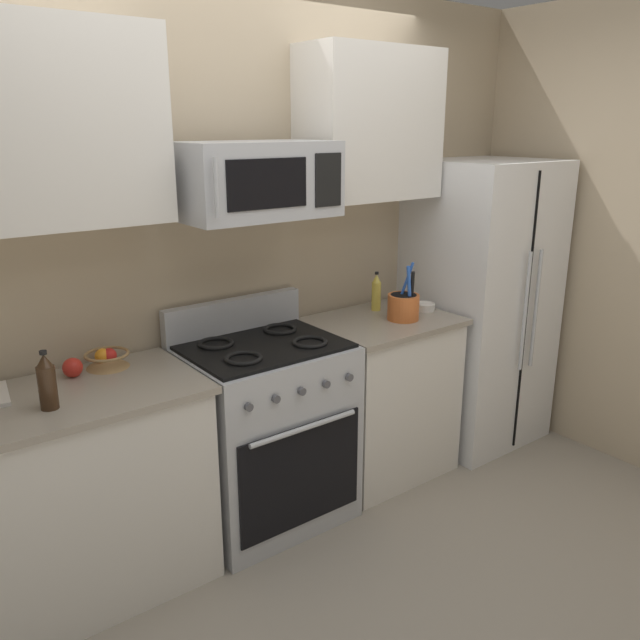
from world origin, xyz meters
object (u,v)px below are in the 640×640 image
Objects in this scene: utensil_crock at (403,306)px; bottle_soy at (47,382)px; microwave at (255,180)px; range_oven at (265,430)px; refrigerator at (479,304)px; bottle_oil at (376,293)px; apple_loose at (73,368)px; fruit_basket at (107,359)px; prep_bowl at (425,307)px.

utensil_crock is 1.38× the size of bottle_soy.
microwave is at bearing 7.17° from bottle_soy.
microwave is at bearing 173.34° from utensil_crock.
bottle_soy reaches higher than range_oven.
refrigerator is 7.77× the size of bottle_oil.
apple_loose is at bearing 175.62° from refrigerator.
fruit_basket is 0.16m from apple_loose.
utensil_crock is 3.80× the size of apple_loose.
microwave is 3.68× the size of fruit_basket.
refrigerator is 2.56m from bottle_soy.
bottle_soy reaches higher than prep_bowl.
fruit_basket is at bearing 174.73° from refrigerator.
utensil_crock is 1.70m from apple_loose.
fruit_basket is at bearing 164.44° from range_oven.
prep_bowl is at bearing -38.21° from bottle_oil.
range_oven is 0.63× the size of refrigerator.
microwave reaches higher than utensil_crock.
prep_bowl is at bearing -1.09° from range_oven.
utensil_crock is at bearing -175.45° from refrigerator.
utensil_crock reaches higher than bottle_oil.
microwave is 1.02m from fruit_basket.
utensil_crock reaches higher than apple_loose.
refrigerator is at bearing 0.38° from prep_bowl.
bottle_oil is at bearing -0.47° from apple_loose.
prep_bowl is (0.22, -0.17, -0.08)m from bottle_oil.
utensil_crock is at bearing -4.92° from range_oven.
apple_loose is 1.69m from bottle_oil.
bottle_oil is at bearing 166.42° from refrigerator.
refrigerator is 2.40m from apple_loose.
refrigerator reaches higher than prep_bowl.
range_oven is at bearing 175.08° from utensil_crock.
prep_bowl is at bearing -6.81° from fruit_basket.
range_oven is at bearing -169.94° from bottle_oil.
apple_loose is (-2.39, 0.18, 0.09)m from refrigerator.
bottle_oil is at bearing 8.35° from microwave.
range_oven is at bearing -11.27° from apple_loose.
refrigerator reaches higher than apple_loose.
fruit_basket is at bearing 8.56° from apple_loose.
apple_loose is 0.36× the size of bottle_soy.
range_oven is 13.12× the size of apple_loose.
range_oven is 1.00m from utensil_crock.
bottle_soy is (-2.56, -0.08, 0.15)m from refrigerator.
bottle_oil is (0.86, 0.13, -0.68)m from microwave.
range_oven reaches higher than fruit_basket.
bottle_oil is (1.69, -0.01, 0.06)m from apple_loose.
bottle_soy is at bearing -172.83° from microwave.
range_oven is 4.77× the size of bottle_soy.
utensil_crock reaches higher than fruit_basket.
refrigerator is 0.49m from prep_bowl.
bottle_soy is at bearing -178.15° from refrigerator.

